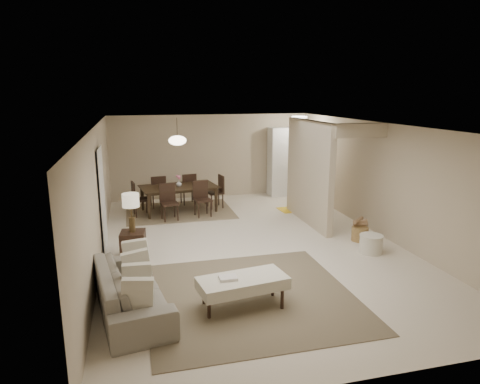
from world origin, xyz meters
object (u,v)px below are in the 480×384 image
object	(u,v)px
side_table	(133,244)
round_pouf	(371,244)
pantry_cabinet	(288,161)
wicker_basket	(360,234)
ottoman_bench	(243,283)
dining_table	(179,199)
sofa	(131,290)

from	to	relation	value
side_table	round_pouf	world-z (taller)	side_table
pantry_cabinet	wicker_basket	bearing A→B (deg)	-89.89
side_table	wicker_basket	bearing A→B (deg)	-2.93
ottoman_bench	wicker_basket	distance (m)	3.90
pantry_cabinet	dining_table	bearing A→B (deg)	-161.43
pantry_cabinet	wicker_basket	xyz separation A→B (m)	(0.01, -4.47, -0.90)
sofa	ottoman_bench	bearing A→B (deg)	-109.49
pantry_cabinet	sofa	bearing A→B (deg)	-126.91
round_pouf	wicker_basket	bearing A→B (deg)	78.23
sofa	dining_table	world-z (taller)	dining_table
pantry_cabinet	side_table	distance (m)	6.41
wicker_basket	pantry_cabinet	bearing A→B (deg)	90.11
round_pouf	wicker_basket	xyz separation A→B (m)	(0.14, 0.69, -0.03)
side_table	dining_table	xyz separation A→B (m)	(1.24, 3.04, 0.09)
round_pouf	wicker_basket	distance (m)	0.71
dining_table	wicker_basket	bearing A→B (deg)	-51.76
sofa	round_pouf	xyz separation A→B (m)	(4.66, 1.23, -0.14)
sofa	ottoman_bench	xyz separation A→B (m)	(1.61, -0.30, 0.05)
pantry_cabinet	wicker_basket	world-z (taller)	pantry_cabinet
dining_table	ottoman_bench	bearing A→B (deg)	-95.38
ottoman_bench	side_table	bearing A→B (deg)	114.02
pantry_cabinet	side_table	bearing A→B (deg)	-138.36
side_table	wicker_basket	xyz separation A→B (m)	(4.76, -0.24, -0.10)
pantry_cabinet	side_table	xyz separation A→B (m)	(-4.75, -4.22, -0.80)
ottoman_bench	dining_table	world-z (taller)	dining_table
sofa	ottoman_bench	world-z (taller)	sofa
wicker_basket	side_table	bearing A→B (deg)	177.07
wicker_basket	ottoman_bench	bearing A→B (deg)	-145.19
side_table	round_pouf	size ratio (longest dim) A/B	1.09
side_table	wicker_basket	size ratio (longest dim) A/B	1.43
pantry_cabinet	sofa	xyz separation A→B (m)	(-4.80, -6.39, -0.72)
pantry_cabinet	ottoman_bench	world-z (taller)	pantry_cabinet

